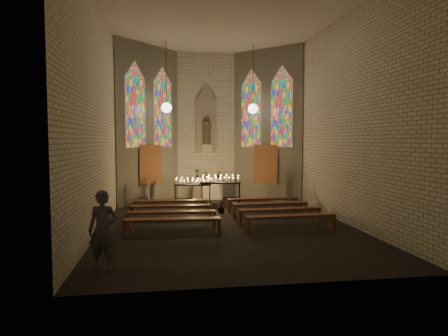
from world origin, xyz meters
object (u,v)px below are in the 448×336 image
Objects in this scene: votive_stand_right at (221,181)px; aisle_flower_pot at (221,207)px; altar at (207,189)px; votive_stand_left at (193,183)px; visitor at (103,230)px.

aisle_flower_pot is at bearing -81.69° from votive_stand_right.
votive_stand_right is at bearing 82.96° from aisle_flower_pot.
altar is 2.98× the size of aisle_flower_pot.
altar is 2.20m from votive_stand_right.
aisle_flower_pot is (0.14, -3.71, -0.26)m from altar.
votive_stand_right is at bearing -2.12° from votive_stand_left.
visitor is at bearing -108.42° from altar.
aisle_flower_pot is 7.23m from visitor.
votive_stand_left is 0.93× the size of visitor.
votive_stand_right reaches higher than aisle_flower_pot.
visitor is (-3.48, -6.30, 0.63)m from aisle_flower_pot.
aisle_flower_pot is 2.23m from votive_stand_left.
votive_stand_left reaches higher than aisle_flower_pot.
votive_stand_right is at bearing 76.61° from visitor.
altar is at bearing 114.58° from votive_stand_right.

